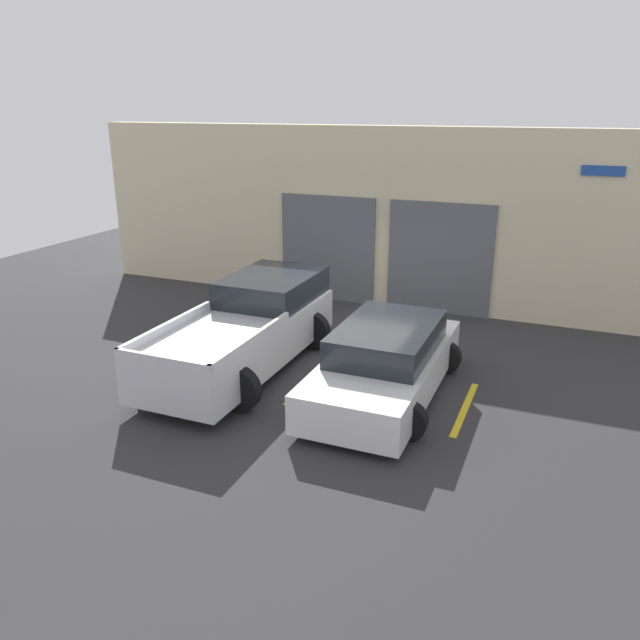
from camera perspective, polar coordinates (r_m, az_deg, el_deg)
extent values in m
plane|color=#2D2D30|center=(14.03, 2.66, -2.14)|extent=(28.00, 28.00, 0.00)
cube|color=beige|center=(16.46, 6.78, 9.23)|extent=(17.41, 0.60, 4.58)
cube|color=#595B60|center=(16.86, 0.69, 6.55)|extent=(2.63, 0.08, 2.82)
cube|color=#595B60|center=(16.01, 10.86, 5.52)|extent=(2.63, 0.08, 2.82)
cube|color=#1E4799|center=(15.35, 24.48, 12.31)|extent=(0.90, 0.03, 0.22)
cube|color=silver|center=(12.52, -7.20, -1.76)|extent=(1.86, 5.17, 0.85)
cube|color=#1E2328|center=(13.48, -4.36, 3.03)|extent=(1.72, 2.33, 0.56)
cube|color=silver|center=(11.90, -13.81, -0.66)|extent=(0.08, 2.84, 0.18)
cube|color=silver|center=(10.98, -6.23, -1.88)|extent=(0.08, 2.84, 0.18)
cube|color=silver|center=(10.36, -14.24, -3.69)|extent=(1.86, 0.08, 0.18)
cylinder|color=black|center=(14.29, -6.89, -0.08)|extent=(0.84, 0.22, 0.84)
cylinder|color=black|center=(13.59, -0.82, -0.95)|extent=(0.84, 0.22, 0.84)
cylinder|color=black|center=(11.81, -14.49, -4.81)|extent=(0.84, 0.22, 0.84)
cylinder|color=black|center=(10.95, -7.51, -6.28)|extent=(0.84, 0.22, 0.84)
cube|color=white|center=(11.49, 5.94, -4.60)|extent=(1.84, 4.58, 0.67)
cube|color=#1E2328|center=(11.36, 6.21, -1.64)|extent=(1.62, 2.52, 0.52)
cylinder|color=black|center=(13.02, 4.32, -2.38)|extent=(0.65, 0.22, 0.65)
cylinder|color=black|center=(12.65, 11.32, -3.37)|extent=(0.65, 0.22, 0.65)
cylinder|color=black|center=(10.59, -0.59, -7.60)|extent=(0.65, 0.22, 0.65)
cylinder|color=black|center=(10.13, 7.99, -9.11)|extent=(0.65, 0.22, 0.65)
cube|color=gold|center=(13.52, -12.61, -3.44)|extent=(0.12, 2.20, 0.01)
cube|color=gold|center=(12.15, -0.91, -5.61)|extent=(0.12, 2.20, 0.01)
cube|color=gold|center=(11.41, 13.11, -7.87)|extent=(0.12, 2.20, 0.01)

